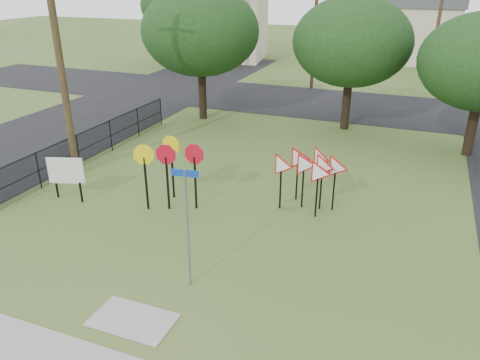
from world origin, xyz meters
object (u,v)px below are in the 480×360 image
yield_sign_cluster (311,167)px  info_board (66,172)px  street_name_sign (187,222)px  stop_sign_cluster (169,159)px

yield_sign_cluster → info_board: 8.80m
info_board → street_name_sign: bearing=-24.7°
yield_sign_cluster → info_board: (-8.37, -2.66, -0.46)m
street_name_sign → yield_sign_cluster: bearing=71.9°
stop_sign_cluster → info_board: stop_sign_cluster is taller
street_name_sign → yield_sign_cluster: (1.85, 5.65, -0.33)m
street_name_sign → info_board: street_name_sign is taller
street_name_sign → stop_sign_cluster: size_ratio=1.37×
stop_sign_cluster → info_board: bearing=-165.8°
stop_sign_cluster → street_name_sign: bearing=-55.0°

